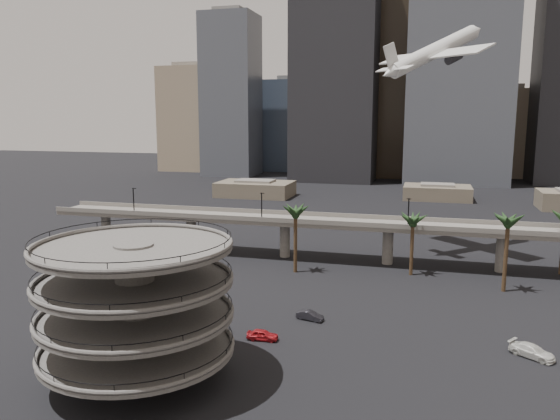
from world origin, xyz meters
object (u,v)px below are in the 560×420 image
(parking_ramp, at_px, (136,299))
(airborne_jet, at_px, (434,52))
(car_a, at_px, (263,335))
(car_b, at_px, (310,316))
(car_c, at_px, (532,351))
(overpass, at_px, (335,226))

(parking_ramp, bearing_deg, airborne_jet, 66.47)
(car_a, bearing_deg, parking_ramp, 141.41)
(airborne_jet, height_order, car_b, airborne_jet)
(car_c, bearing_deg, car_a, 130.53)
(car_a, bearing_deg, overpass, -6.67)
(parking_ramp, height_order, car_b, parking_ramp)
(parking_ramp, height_order, overpass, parking_ramp)
(airborne_jet, height_order, car_c, airborne_jet)
(car_a, relative_size, car_c, 0.77)
(overpass, relative_size, car_b, 31.13)
(parking_ramp, xyz_separation_m, airborne_jet, (31.51, 72.38, 33.99))
(parking_ramp, bearing_deg, car_c, 22.37)
(parking_ramp, distance_m, car_b, 29.61)
(car_a, height_order, car_c, car_c)
(airborne_jet, xyz_separation_m, car_a, (-21.07, -57.60, -43.08))
(overpass, distance_m, car_b, 35.94)
(parking_ramp, relative_size, airborne_jet, 0.90)
(overpass, distance_m, airborne_jet, 43.04)
(airborne_jet, relative_size, car_c, 4.37)
(overpass, bearing_deg, car_c, -51.53)
(overpass, distance_m, car_a, 44.78)
(car_c, bearing_deg, parking_ramp, 146.66)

